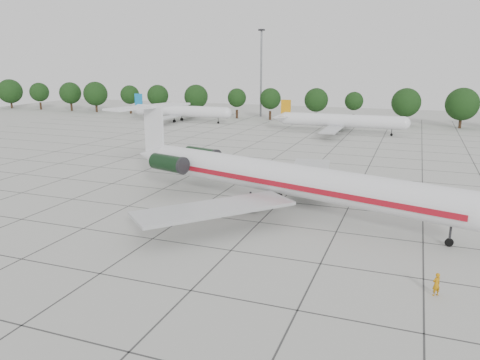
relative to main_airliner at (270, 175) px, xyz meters
The scene contains 8 objects.
ground 6.60m from the main_airliner, 83.85° to the right, with size 260.00×260.00×0.00m, color #B9B9B1.
apron_joints 10.33m from the main_airliner, 86.53° to the left, with size 170.00×170.00×0.02m, color #383838.
main_airliner is the anchor object (origin of this frame).
ground_crew 23.69m from the main_airliner, 42.44° to the right, with size 0.64×0.42×1.74m, color #BA780A.
bg_airliner_b 81.02m from the main_airliner, 124.82° to the left, with size 28.24×27.20×7.40m.
bg_airliner_c 60.35m from the main_airliner, 91.20° to the left, with size 28.24×27.20×7.40m.
tree_line 80.40m from the main_airliner, 97.94° to the left, with size 249.86×8.44×10.22m.
floodlight_mast 92.07m from the main_airliner, 108.76° to the left, with size 1.60×1.60×25.45m.
Camera 1 is at (14.36, -43.93, 16.31)m, focal length 35.00 mm.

